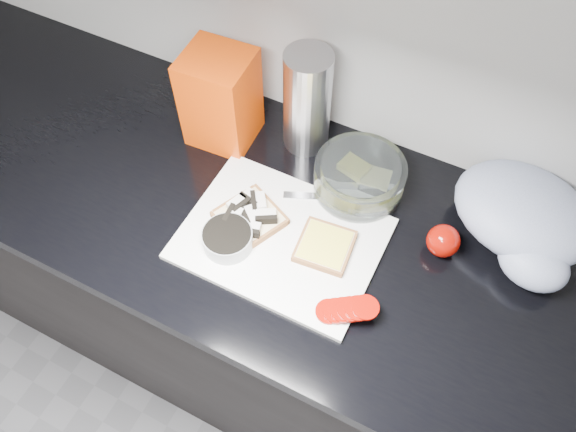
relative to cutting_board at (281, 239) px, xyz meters
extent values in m
cube|color=#BCBCB9|center=(0.12, 0.35, 0.34)|extent=(3.50, 0.02, 2.50)
cube|color=black|center=(0.12, 0.05, -0.48)|extent=(3.50, 0.60, 0.86)
cube|color=black|center=(0.12, 0.05, -0.03)|extent=(3.50, 0.64, 0.04)
cube|color=white|center=(0.00, 0.00, 0.00)|extent=(0.40, 0.30, 0.01)
cube|color=beige|center=(-0.08, 0.01, 0.01)|extent=(0.16, 0.16, 0.02)
cube|color=white|center=(-0.09, 0.05, 0.03)|extent=(0.05, 0.03, 0.02)
cube|color=black|center=(-0.09, 0.05, 0.03)|extent=(0.05, 0.02, 0.02)
cube|color=white|center=(-0.07, 0.04, 0.03)|extent=(0.04, 0.05, 0.02)
cube|color=black|center=(-0.07, 0.04, 0.03)|extent=(0.03, 0.04, 0.02)
cube|color=white|center=(-0.05, 0.02, 0.03)|extent=(0.05, 0.04, 0.02)
cube|color=black|center=(-0.05, 0.02, 0.03)|extent=(0.04, 0.03, 0.02)
cube|color=white|center=(-0.11, 0.02, 0.03)|extent=(0.04, 0.05, 0.02)
cube|color=black|center=(-0.11, 0.02, 0.03)|extent=(0.02, 0.05, 0.02)
cube|color=white|center=(-0.07, 0.01, 0.03)|extent=(0.05, 0.04, 0.02)
cube|color=black|center=(-0.07, 0.01, 0.03)|extent=(0.04, 0.04, 0.02)
cube|color=white|center=(-0.06, -0.02, 0.03)|extent=(0.05, 0.03, 0.02)
cube|color=black|center=(-0.06, -0.02, 0.03)|extent=(0.05, 0.02, 0.02)
cube|color=white|center=(-0.10, -0.02, 0.03)|extent=(0.03, 0.04, 0.02)
cube|color=black|center=(-0.10, -0.02, 0.03)|extent=(0.01, 0.05, 0.02)
cube|color=beige|center=(0.09, 0.02, 0.01)|extent=(0.12, 0.12, 0.01)
cube|color=#F6E648|center=(0.09, 0.02, 0.02)|extent=(0.10, 0.10, 0.00)
cylinder|color=#930B03|center=(0.16, -0.11, 0.01)|extent=(0.06, 0.06, 0.01)
cylinder|color=#930B03|center=(0.17, -0.10, 0.01)|extent=(0.05, 0.05, 0.01)
cylinder|color=#930B03|center=(0.18, -0.10, 0.02)|extent=(0.06, 0.06, 0.01)
cylinder|color=#930B03|center=(0.19, -0.09, 0.02)|extent=(0.06, 0.06, 0.01)
cylinder|color=#930B03|center=(0.20, -0.08, 0.02)|extent=(0.07, 0.07, 0.01)
cylinder|color=#930B03|center=(0.22, -0.08, 0.03)|extent=(0.07, 0.07, 0.01)
cube|color=#B9B9BE|center=(0.03, 0.13, 0.01)|extent=(0.15, 0.08, 0.00)
cube|color=#B9B9BE|center=(0.13, 0.17, 0.01)|extent=(0.07, 0.04, 0.01)
cylinder|color=#9CA1A1|center=(-0.09, -0.06, 0.02)|extent=(0.10, 0.10, 0.05)
cylinder|color=black|center=(-0.09, -0.06, 0.04)|extent=(0.10, 0.10, 0.01)
cylinder|color=silver|center=(0.05, 0.10, 0.00)|extent=(0.11, 0.11, 0.01)
cylinder|color=silver|center=(0.09, 0.19, 0.03)|extent=(0.19, 0.19, 0.08)
cube|color=#F6E648|center=(0.07, 0.19, 0.03)|extent=(0.07, 0.06, 0.04)
cube|color=#F5E492|center=(0.12, 0.19, 0.01)|extent=(0.07, 0.06, 0.02)
cube|color=red|center=(-0.25, 0.20, 0.11)|extent=(0.15, 0.14, 0.23)
cylinder|color=#B6B6BB|center=(-0.07, 0.27, 0.12)|extent=(0.10, 0.10, 0.25)
ellipsoid|color=#AEB8D7|center=(0.42, 0.24, 0.06)|extent=(0.33, 0.29, 0.13)
ellipsoid|color=#AEB8D7|center=(0.47, 0.15, 0.04)|extent=(0.16, 0.14, 0.09)
sphere|color=#930B03|center=(0.30, 0.13, 0.03)|extent=(0.07, 0.07, 0.07)
camera|label=1|loc=(0.28, -0.53, 0.99)|focal=35.00mm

